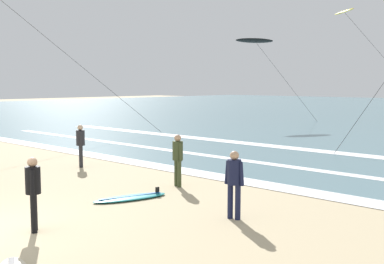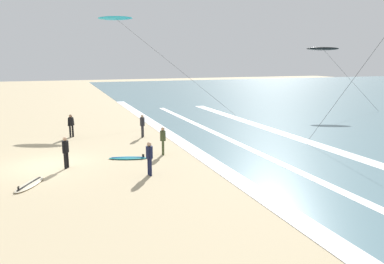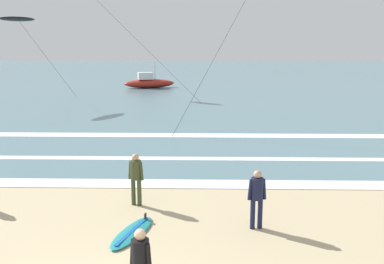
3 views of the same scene
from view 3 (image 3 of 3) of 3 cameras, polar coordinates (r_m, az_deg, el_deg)
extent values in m
cube|color=slate|center=(59.28, -0.54, 7.18)|extent=(140.00, 90.00, 0.01)
cube|color=white|center=(15.29, -2.98, -6.74)|extent=(56.47, 0.96, 0.01)
cube|color=white|center=(18.42, 1.56, -3.48)|extent=(43.19, 0.54, 0.01)
cube|color=white|center=(23.12, -7.50, -0.39)|extent=(36.32, 0.99, 0.01)
cylinder|color=#141938|center=(11.88, 8.85, -10.45)|extent=(0.13, 0.13, 0.82)
cylinder|color=#141938|center=(11.83, 7.90, -10.52)|extent=(0.13, 0.13, 0.82)
cylinder|color=#141938|center=(11.61, 8.48, -7.29)|extent=(0.32, 0.32, 0.58)
cylinder|color=#141938|center=(11.67, 9.37, -7.35)|extent=(0.15, 0.11, 0.56)
cylinder|color=#141938|center=(11.57, 7.58, -7.46)|extent=(0.15, 0.11, 0.56)
sphere|color=tan|center=(11.49, 8.54, -5.47)|extent=(0.21, 0.21, 0.21)
cylinder|color=#384223|center=(13.45, -7.64, -7.70)|extent=(0.13, 0.13, 0.82)
cylinder|color=#384223|center=(13.37, -6.87, -7.81)|extent=(0.13, 0.13, 0.82)
cylinder|color=#384223|center=(13.19, -7.33, -4.89)|extent=(0.32, 0.32, 0.58)
cylinder|color=#384223|center=(13.28, -8.05, -4.91)|extent=(0.16, 0.13, 0.56)
cylinder|color=#384223|center=(13.12, -6.60, -5.09)|extent=(0.16, 0.13, 0.56)
sphere|color=tan|center=(13.09, -7.38, -3.28)|extent=(0.21, 0.21, 0.21)
cylinder|color=black|center=(8.25, -6.71, -15.54)|extent=(0.32, 0.32, 0.58)
cylinder|color=black|center=(8.16, -5.66, -16.06)|extent=(0.16, 0.15, 0.56)
cylinder|color=black|center=(8.37, -7.73, -15.33)|extent=(0.16, 0.15, 0.56)
sphere|color=tan|center=(8.08, -6.78, -13.12)|extent=(0.21, 0.21, 0.21)
ellipsoid|color=teal|center=(11.66, -7.79, -12.82)|extent=(1.20, 2.18, 0.09)
cube|color=#1959B2|center=(11.64, -7.80, -12.60)|extent=(0.62, 1.73, 0.01)
cube|color=black|center=(12.28, -6.09, -10.81)|extent=(0.05, 0.12, 0.16)
ellipsoid|color=black|center=(35.21, -21.77, 13.50)|extent=(2.11, 3.21, 0.43)
cylinder|color=#333333|center=(37.52, -18.04, 8.73)|extent=(2.33, 5.83, 6.39)
cylinder|color=#333333|center=(38.05, -6.64, 11.32)|extent=(10.19, 6.23, 9.14)
ellipsoid|color=maroon|center=(45.93, -5.58, 6.30)|extent=(5.46, 2.97, 0.90)
cube|color=silver|center=(45.81, -6.09, 7.28)|extent=(1.73, 1.45, 0.70)
cylinder|color=#B2B2B2|center=(45.91, -4.86, 8.00)|extent=(0.08, 0.08, 1.80)
camera|label=1|loc=(8.59, 73.39, -8.58)|focal=44.53mm
camera|label=2|loc=(18.92, 69.93, 5.53)|focal=34.17mm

